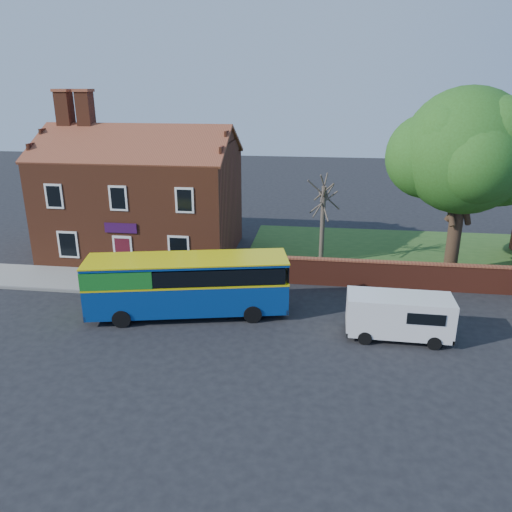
# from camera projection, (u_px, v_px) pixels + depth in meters

# --- Properties ---
(ground) EXTENTS (120.00, 120.00, 0.00)m
(ground) POSITION_uv_depth(u_px,v_px,m) (209.00, 337.00, 22.80)
(ground) COLOR black
(ground) RESTS_ON ground
(pavement) EXTENTS (18.00, 3.50, 0.12)m
(pavement) POSITION_uv_depth(u_px,v_px,m) (114.00, 281.00, 29.05)
(pavement) COLOR gray
(pavement) RESTS_ON ground
(kerb) EXTENTS (18.00, 0.15, 0.14)m
(kerb) POSITION_uv_depth(u_px,v_px,m) (101.00, 293.00, 27.41)
(kerb) COLOR slate
(kerb) RESTS_ON ground
(grass_strip) EXTENTS (26.00, 12.00, 0.04)m
(grass_strip) POSITION_uv_depth(u_px,v_px,m) (442.00, 256.00, 33.31)
(grass_strip) COLOR #426B28
(grass_strip) RESTS_ON ground
(shop_building) EXTENTS (12.30, 8.13, 10.50)m
(shop_building) POSITION_uv_depth(u_px,v_px,m) (143.00, 203.00, 33.34)
(shop_building) COLOR brown
(shop_building) RESTS_ON ground
(boundary_wall) EXTENTS (22.00, 0.38, 1.60)m
(boundary_wall) POSITION_uv_depth(u_px,v_px,m) (468.00, 278.00, 27.44)
(boundary_wall) COLOR maroon
(boundary_wall) RESTS_ON ground
(bus) EXTENTS (10.06, 4.49, 2.97)m
(bus) POSITION_uv_depth(u_px,v_px,m) (181.00, 283.00, 24.45)
(bus) COLOR navy
(bus) RESTS_ON ground
(van_near) EXTENTS (4.66, 2.02, 2.03)m
(van_near) POSITION_uv_depth(u_px,v_px,m) (399.00, 315.00, 22.38)
(van_near) COLOR white
(van_near) RESTS_ON ground
(large_tree) EXTENTS (8.95, 7.08, 10.92)m
(large_tree) POSITION_uv_depth(u_px,v_px,m) (466.00, 155.00, 28.17)
(large_tree) COLOR black
(large_tree) RESTS_ON ground
(bare_tree) EXTENTS (2.06, 2.46, 5.50)m
(bare_tree) POSITION_uv_depth(u_px,v_px,m) (323.00, 221.00, 31.11)
(bare_tree) COLOR #4C4238
(bare_tree) RESTS_ON ground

